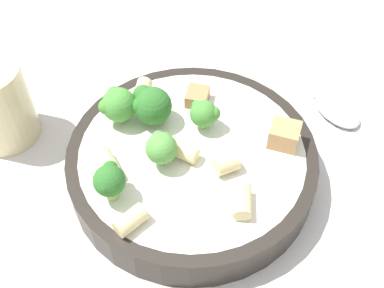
# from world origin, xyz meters

# --- Properties ---
(ground_plane) EXTENTS (2.00, 2.00, 0.00)m
(ground_plane) POSITION_xyz_m (0.00, 0.00, 0.00)
(ground_plane) COLOR beige
(pasta_bowl) EXTENTS (0.23, 0.23, 0.04)m
(pasta_bowl) POSITION_xyz_m (0.00, 0.00, 0.02)
(pasta_bowl) COLOR #28231E
(pasta_bowl) RESTS_ON ground_plane
(broccoli_floret_0) EXTENTS (0.03, 0.03, 0.04)m
(broccoli_floret_0) POSITION_xyz_m (0.01, 0.08, 0.06)
(broccoli_floret_0) COLOR #93B766
(broccoli_floret_0) RESTS_ON pasta_bowl
(broccoli_floret_1) EXTENTS (0.03, 0.04, 0.04)m
(broccoli_floret_1) POSITION_xyz_m (0.08, 0.02, 0.06)
(broccoli_floret_1) COLOR #84AD60
(broccoli_floret_1) RESTS_ON pasta_bowl
(broccoli_floret_2) EXTENTS (0.04, 0.04, 0.04)m
(broccoli_floret_2) POSITION_xyz_m (0.06, 0.00, 0.06)
(broccoli_floret_2) COLOR #9EC175
(broccoli_floret_2) RESTS_ON pasta_bowl
(broccoli_floret_3) EXTENTS (0.03, 0.03, 0.03)m
(broccoli_floret_3) POSITION_xyz_m (0.01, -0.03, 0.06)
(broccoli_floret_3) COLOR #9EC175
(broccoli_floret_3) RESTS_ON pasta_bowl
(broccoli_floret_4) EXTENTS (0.03, 0.03, 0.03)m
(broccoli_floret_4) POSITION_xyz_m (0.01, 0.03, 0.06)
(broccoli_floret_4) COLOR #9EC175
(broccoli_floret_4) RESTS_ON pasta_bowl
(rigatoni_0) EXTENTS (0.02, 0.03, 0.02)m
(rigatoni_0) POSITION_xyz_m (-0.02, 0.09, 0.05)
(rigatoni_0) COLOR beige
(rigatoni_0) RESTS_ON pasta_bowl
(rigatoni_1) EXTENTS (0.03, 0.03, 0.02)m
(rigatoni_1) POSITION_xyz_m (-0.07, 0.01, 0.05)
(rigatoni_1) COLOR beige
(rigatoni_1) RESTS_ON pasta_bowl
(rigatoni_2) EXTENTS (0.03, 0.02, 0.02)m
(rigatoni_2) POSITION_xyz_m (0.04, 0.07, 0.05)
(rigatoni_2) COLOR beige
(rigatoni_2) RESTS_ON pasta_bowl
(rigatoni_3) EXTENTS (0.03, 0.02, 0.01)m
(rigatoni_3) POSITION_xyz_m (-0.00, 0.01, 0.04)
(rigatoni_3) COLOR beige
(rigatoni_3) RESTS_ON pasta_bowl
(rigatoni_4) EXTENTS (0.02, 0.03, 0.02)m
(rigatoni_4) POSITION_xyz_m (-0.04, -0.01, 0.05)
(rigatoni_4) COLOR beige
(rigatoni_4) RESTS_ON pasta_bowl
(rigatoni_5) EXTENTS (0.02, 0.03, 0.02)m
(rigatoni_5) POSITION_xyz_m (0.09, -0.02, 0.05)
(rigatoni_5) COLOR beige
(rigatoni_5) RESTS_ON pasta_bowl
(chicken_chunk_0) EXTENTS (0.03, 0.03, 0.01)m
(chicken_chunk_0) POSITION_xyz_m (0.04, -0.05, 0.04)
(chicken_chunk_0) COLOR #A87A4C
(chicken_chunk_0) RESTS_ON pasta_bowl
(chicken_chunk_1) EXTENTS (0.04, 0.03, 0.02)m
(chicken_chunk_1) POSITION_xyz_m (-0.05, -0.07, 0.05)
(chicken_chunk_1) COLOR tan
(chicken_chunk_1) RESTS_ON pasta_bowl
(spoon) EXTENTS (0.19, 0.06, 0.01)m
(spoon) POSITION_xyz_m (-0.03, -0.18, 0.00)
(spoon) COLOR #B2B2B7
(spoon) RESTS_ON ground_plane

